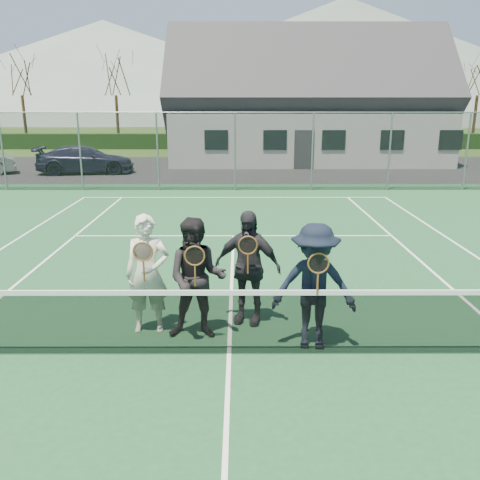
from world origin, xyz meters
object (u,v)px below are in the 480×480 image
at_px(player_d, 314,287).
at_px(player_a, 148,274).
at_px(car_c, 85,160).
at_px(player_c, 247,267).
at_px(clubhouse, 306,91).
at_px(player_b, 197,279).
at_px(tennis_net, 229,320).

bearing_deg(player_d, player_a, 167.32).
height_order(car_c, player_c, player_c).
distance_m(player_a, player_d, 2.46).
relative_size(clubhouse, player_a, 8.67).
distance_m(car_c, player_a, 18.70).
height_order(player_a, player_b, same).
xyz_separation_m(car_c, player_c, (7.58, -17.35, 0.25)).
distance_m(car_c, clubhouse, 13.02).
height_order(player_a, player_c, same).
bearing_deg(player_a, player_d, -12.68).
xyz_separation_m(car_c, player_a, (6.09, -17.68, 0.26)).
xyz_separation_m(clubhouse, player_b, (-4.47, -23.42, -3.07)).
bearing_deg(player_c, car_c, 113.59).
bearing_deg(player_b, tennis_net, -50.87).
bearing_deg(tennis_net, car_c, 111.59).
distance_m(car_c, player_b, 19.15).
xyz_separation_m(player_a, player_c, (1.49, 0.33, -0.00)).
bearing_deg(player_c, player_b, -144.45).
distance_m(clubhouse, player_b, 24.04).
xyz_separation_m(clubhouse, player_a, (-5.22, -23.21, -3.07)).
distance_m(player_a, player_b, 0.78).
bearing_deg(player_a, tennis_net, -32.71).
relative_size(car_c, tennis_net, 0.39).
bearing_deg(clubhouse, player_c, -99.26).
height_order(tennis_net, player_d, player_d).
distance_m(tennis_net, clubhouse, 24.57).
bearing_deg(player_a, player_c, 12.33).
relative_size(player_c, player_d, 1.00).
xyz_separation_m(car_c, player_b, (6.84, -17.88, 0.25)).
relative_size(tennis_net, clubhouse, 0.75).
distance_m(player_a, player_c, 1.52).
bearing_deg(tennis_net, player_a, 147.29).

